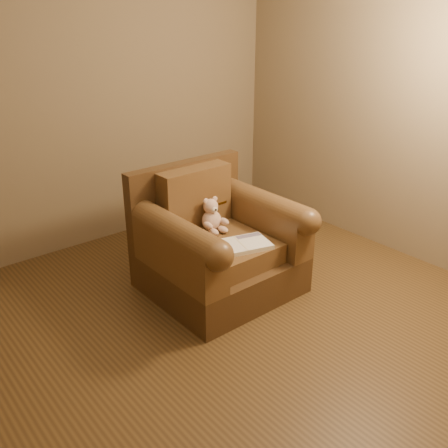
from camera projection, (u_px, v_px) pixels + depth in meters
floor at (232, 340)px, 3.31m from camera, size 4.00×4.00×0.00m
room at (234, 72)px, 2.62m from camera, size 4.02×4.02×2.71m
armchair at (216, 245)px, 3.80m from camera, size 1.03×0.98×0.93m
teddy_bear at (212, 218)px, 3.81m from camera, size 0.20×0.22×0.27m
guidebook at (240, 245)px, 3.57m from camera, size 0.47×0.36×0.03m
side_table at (206, 226)px, 4.21m from camera, size 0.43×0.43×0.61m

